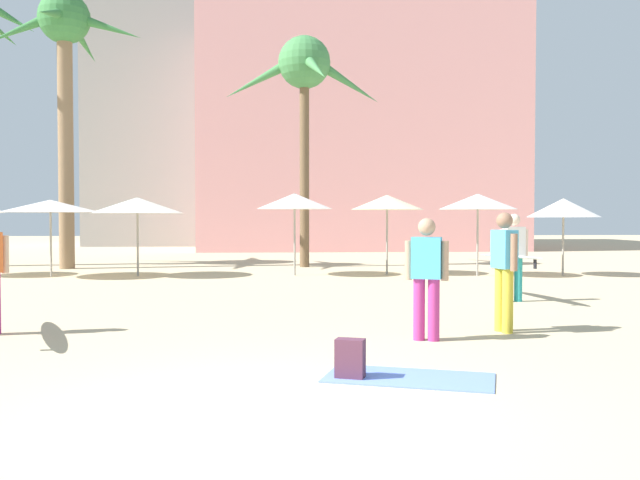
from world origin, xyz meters
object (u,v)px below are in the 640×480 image
Objects in this scene: person_mid_left at (512,255)px; person_near_left at (427,274)px; cafe_umbrella_0 at (478,202)px; cafe_umbrella_1 at (137,205)px; palm_tree_far_left at (65,52)px; backpack at (350,359)px; person_mid_center at (504,266)px; cafe_umbrella_7 at (50,206)px; beach_towel at (409,378)px; palm_tree_center at (305,75)px; cafe_umbrella_2 at (295,201)px; cafe_umbrella_6 at (387,202)px; cafe_umbrella_4 at (563,208)px.

person_mid_left reaches higher than person_near_left.
cafe_umbrella_0 is 1.42× the size of person_near_left.
cafe_umbrella_0 is at bearing -3.17° from cafe_umbrella_1.
backpack is (7.73, -16.03, -7.00)m from palm_tree_far_left.
person_mid_center is at bearing 135.29° from person_near_left.
palm_tree_far_left is at bearing -65.65° from person_mid_center.
cafe_umbrella_7 is 1.57× the size of beach_towel.
palm_tree_center is 4.54× the size of beach_towel.
palm_tree_center is 12.05m from person_mid_left.
palm_tree_center is at bearing 140.28° from cafe_umbrella_0.
beach_towel is at bearing -109.91° from cafe_umbrella_0.
palm_tree_far_left reaches higher than cafe_umbrella_2.
person_near_left reaches higher than backpack.
palm_tree_center is 3.33× the size of cafe_umbrella_6.
person_mid_center is (1.30, 0.60, 0.05)m from person_near_left.
cafe_umbrella_1 reaches higher than cafe_umbrella_4.
cafe_umbrella_2 reaches higher than cafe_umbrella_4.
cafe_umbrella_4 reaches higher than person_mid_center.
cafe_umbrella_2 is 1.43× the size of person_near_left.
person_mid_center is at bearing 152.30° from person_mid_left.
palm_tree_far_left is 3.44× the size of cafe_umbrella_1.
palm_tree_far_left is 14.27m from cafe_umbrella_0.
beach_towel is at bearing 3.10° from person_near_left.
palm_tree_center is at bearing 125.32° from cafe_umbrella_6.
cafe_umbrella_7 is (-14.82, 0.42, 0.04)m from cafe_umbrella_4.
cafe_umbrella_1 is at bearing 3.85° from cafe_umbrella_7.
cafe_umbrella_2 reaches higher than cafe_umbrella_1.
cafe_umbrella_4 is (12.42, -0.58, -0.07)m from cafe_umbrella_1.
cafe_umbrella_6 is 5.68× the size of backpack.
cafe_umbrella_2 is at bearing 26.79° from person_mid_left.
beach_towel is 3.53m from person_mid_center.
cafe_umbrella_4 is 1.30× the size of beach_towel.
cafe_umbrella_0 is at bearing -16.15° from palm_tree_far_left.
cafe_umbrella_6 reaches higher than cafe_umbrella_7.
person_mid_left is (1.46, -6.66, -1.21)m from cafe_umbrella_6.
cafe_umbrella_2 is at bearing 1.34° from cafe_umbrella_7.
person_near_left is (9.02, -13.91, -6.28)m from palm_tree_far_left.
cafe_umbrella_7 is (-9.74, -0.37, -0.13)m from cafe_umbrella_6.
person_mid_left is at bearing -77.68° from cafe_umbrella_6.
backpack is 2.59m from person_near_left.
beach_towel is at bearing -67.32° from cafe_umbrella_1.
person_mid_center is at bearing -52.21° from palm_tree_far_left.
palm_tree_far_left is 17.72m from person_near_left.
cafe_umbrella_4 is 14.32m from beach_towel.
cafe_umbrella_7 is 12.89m from person_mid_left.
cafe_umbrella_1 is at bearing 39.60° from backpack.
cafe_umbrella_4 is at bearing -38.19° from person_mid_left.
palm_tree_center reaches higher than cafe_umbrella_2.
palm_tree_far_left is at bearing -177.67° from palm_tree_center.
person_mid_left is at bearing -39.32° from palm_tree_far_left.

